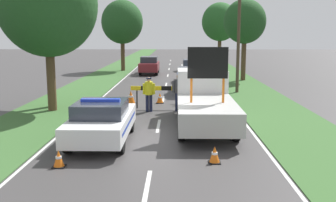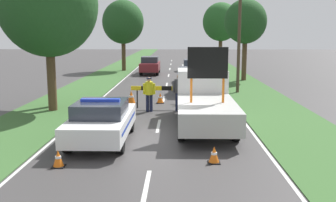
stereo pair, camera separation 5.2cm
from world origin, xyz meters
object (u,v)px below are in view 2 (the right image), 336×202
police_officer (149,91)px  pedestrian_civilian (179,90)px  work_truck (204,100)px  roadside_tree_near_left (221,22)px  utility_pole (239,34)px  roadside_tree_mid_left (245,22)px  traffic_cone_behind_barrier (131,97)px  queued_car_hatch_blue (192,80)px  traffic_cone_near_truck (58,159)px  traffic_cone_near_police (214,155)px  roadside_tree_near_right (48,5)px  traffic_cone_centre_front (114,104)px  roadside_tree_mid_right (123,22)px  queued_car_wagon_maroon (150,65)px  road_barrier (162,90)px  traffic_cone_lane_edge (160,98)px  police_car (102,121)px  queued_car_van_white (193,70)px

police_officer → pedestrian_civilian: bearing=-146.5°
work_truck → roadside_tree_near_left: (3.55, 26.84, 3.89)m
utility_pole → roadside_tree_mid_left: bearing=77.3°
traffic_cone_behind_barrier → queued_car_hatch_blue: (3.38, 3.90, 0.50)m
pedestrian_civilian → utility_pole: 7.65m
traffic_cone_near_truck → traffic_cone_behind_barrier: bearing=84.9°
traffic_cone_near_police → roadside_tree_near_right: bearing=132.9°
traffic_cone_centre_front → traffic_cone_near_police: bearing=-62.0°
roadside_tree_near_right → queued_car_hatch_blue: bearing=40.0°
traffic_cone_centre_front → traffic_cone_near_truck: 8.29m
traffic_cone_near_truck → roadside_tree_near_right: size_ratio=0.07×
work_truck → traffic_cone_centre_front: work_truck is taller
police_officer → roadside_tree_mid_right: roadside_tree_mid_right is taller
work_truck → queued_car_wagon_maroon: work_truck is taller
road_barrier → roadside_tree_near_right: roadside_tree_near_right is taller
traffic_cone_behind_barrier → pedestrian_civilian: bearing=-37.1°
work_truck → traffic_cone_near_truck: work_truck is taller
police_officer → pedestrian_civilian: size_ratio=0.92×
police_officer → traffic_cone_near_police: (2.43, -7.64, -0.74)m
pedestrian_civilian → traffic_cone_behind_barrier: size_ratio=2.50×
traffic_cone_behind_barrier → roadside_tree_mid_right: bearing=98.8°
traffic_cone_lane_edge → queued_car_hatch_blue: bearing=63.2°
police_officer → roadside_tree_mid_right: (-4.03, 20.90, 3.85)m
roadside_tree_near_right → police_officer: bearing=-1.0°
police_officer → traffic_cone_near_truck: police_officer is taller
work_truck → traffic_cone_behind_barrier: 6.10m
work_truck → traffic_cone_centre_front: bearing=-37.1°
road_barrier → utility_pole: utility_pole is taller
pedestrian_civilian → queued_car_hatch_blue: 5.90m
work_truck → roadside_tree_mid_right: bearing=-76.0°
queued_car_wagon_maroon → police_car: bearing=89.7°
police_car → roadside_tree_mid_right: bearing=100.1°
traffic_cone_lane_edge → roadside_tree_mid_right: size_ratio=0.08×
roadside_tree_near_left → utility_pole: (-0.79, -17.79, -1.20)m
utility_pole → roadside_tree_near_right: bearing=-148.3°
queued_car_van_white → police_officer: bearing=78.0°
traffic_cone_centre_front → traffic_cone_behind_barrier: bearing=71.7°
police_officer → roadside_tree_near_right: size_ratio=0.22×
traffic_cone_behind_barrier → roadside_tree_mid_right: (-2.92, 18.83, 4.48)m
police_officer → traffic_cone_centre_front: police_officer is taller
police_car → traffic_cone_near_truck: bearing=-101.1°
queued_car_hatch_blue → queued_car_wagon_maroon: bearing=-73.8°
traffic_cone_behind_barrier → roadside_tree_near_right: 6.27m
roadside_tree_near_right → traffic_cone_behind_barrier: bearing=28.7°
traffic_cone_lane_edge → traffic_cone_centre_front: bearing=-135.4°
roadside_tree_mid_right → utility_pole: size_ratio=0.97×
police_car → pedestrian_civilian: 6.15m
queued_car_hatch_blue → queued_car_van_white: size_ratio=1.02×
police_officer → traffic_cone_near_truck: bearing=104.5°
work_truck → roadside_tree_mid_right: roadside_tree_mid_right is taller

